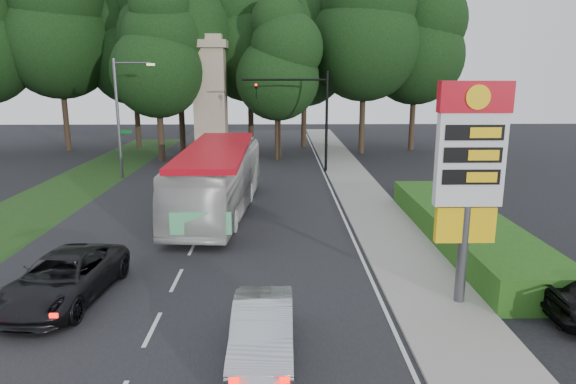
{
  "coord_description": "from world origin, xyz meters",
  "views": [
    {
      "loc": [
        3.59,
        -12.76,
        7.07
      ],
      "look_at": [
        3.96,
        8.15,
        2.2
      ],
      "focal_mm": 32.0,
      "sensor_mm": 36.0,
      "label": 1
    }
  ],
  "objects_px": {
    "streetlight_signs": "(121,113)",
    "transit_bus": "(218,180)",
    "traffic_signal_mast": "(308,107)",
    "sedan_silver": "(263,331)",
    "monument": "(211,97)",
    "suv_charcoal": "(63,278)",
    "gas_station_pylon": "(470,164)"
  },
  "relations": [
    {
      "from": "monument",
      "to": "sedan_silver",
      "type": "distance_m",
      "value": 31.71
    },
    {
      "from": "suv_charcoal",
      "to": "monument",
      "type": "bearing_deg",
      "value": 93.16
    },
    {
      "from": "streetlight_signs",
      "to": "sedan_silver",
      "type": "relative_size",
      "value": 1.84
    },
    {
      "from": "streetlight_signs",
      "to": "suv_charcoal",
      "type": "distance_m",
      "value": 20.18
    },
    {
      "from": "traffic_signal_mast",
      "to": "transit_bus",
      "type": "distance_m",
      "value": 12.63
    },
    {
      "from": "traffic_signal_mast",
      "to": "streetlight_signs",
      "type": "bearing_deg",
      "value": -171.08
    },
    {
      "from": "transit_bus",
      "to": "suv_charcoal",
      "type": "xyz_separation_m",
      "value": [
        -3.71,
        -10.36,
        -0.97
      ]
    },
    {
      "from": "transit_bus",
      "to": "suv_charcoal",
      "type": "bearing_deg",
      "value": -105.54
    },
    {
      "from": "streetlight_signs",
      "to": "gas_station_pylon",
      "type": "bearing_deg",
      "value": -51.04
    },
    {
      "from": "transit_bus",
      "to": "suv_charcoal",
      "type": "height_order",
      "value": "transit_bus"
    },
    {
      "from": "gas_station_pylon",
      "to": "sedan_silver",
      "type": "height_order",
      "value": "gas_station_pylon"
    },
    {
      "from": "streetlight_signs",
      "to": "sedan_silver",
      "type": "bearing_deg",
      "value": -66.19
    },
    {
      "from": "gas_station_pylon",
      "to": "traffic_signal_mast",
      "type": "relative_size",
      "value": 0.95
    },
    {
      "from": "monument",
      "to": "sedan_silver",
      "type": "relative_size",
      "value": 2.31
    },
    {
      "from": "traffic_signal_mast",
      "to": "streetlight_signs",
      "type": "height_order",
      "value": "streetlight_signs"
    },
    {
      "from": "transit_bus",
      "to": "monument",
      "type": "bearing_deg",
      "value": 102.33
    },
    {
      "from": "suv_charcoal",
      "to": "streetlight_signs",
      "type": "bearing_deg",
      "value": 106.63
    },
    {
      "from": "gas_station_pylon",
      "to": "suv_charcoal",
      "type": "bearing_deg",
      "value": 177.57
    },
    {
      "from": "suv_charcoal",
      "to": "traffic_signal_mast",
      "type": "bearing_deg",
      "value": 73.19
    },
    {
      "from": "streetlight_signs",
      "to": "transit_bus",
      "type": "height_order",
      "value": "streetlight_signs"
    },
    {
      "from": "monument",
      "to": "suv_charcoal",
      "type": "bearing_deg",
      "value": -92.6
    },
    {
      "from": "gas_station_pylon",
      "to": "streetlight_signs",
      "type": "distance_m",
      "value": 25.74
    },
    {
      "from": "traffic_signal_mast",
      "to": "sedan_silver",
      "type": "relative_size",
      "value": 1.65
    },
    {
      "from": "traffic_signal_mast",
      "to": "streetlight_signs",
      "type": "relative_size",
      "value": 0.9
    },
    {
      "from": "transit_bus",
      "to": "sedan_silver",
      "type": "height_order",
      "value": "transit_bus"
    },
    {
      "from": "streetlight_signs",
      "to": "suv_charcoal",
      "type": "bearing_deg",
      "value": -79.13
    },
    {
      "from": "gas_station_pylon",
      "to": "sedan_silver",
      "type": "bearing_deg",
      "value": -153.82
    },
    {
      "from": "transit_bus",
      "to": "gas_station_pylon",
      "type": "bearing_deg",
      "value": -47.09
    },
    {
      "from": "monument",
      "to": "sedan_silver",
      "type": "bearing_deg",
      "value": -80.55
    },
    {
      "from": "gas_station_pylon",
      "to": "traffic_signal_mast",
      "type": "bearing_deg",
      "value": 99.09
    },
    {
      "from": "gas_station_pylon",
      "to": "traffic_signal_mast",
      "type": "height_order",
      "value": "traffic_signal_mast"
    },
    {
      "from": "traffic_signal_mast",
      "to": "transit_bus",
      "type": "bearing_deg",
      "value": -115.15
    }
  ]
}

